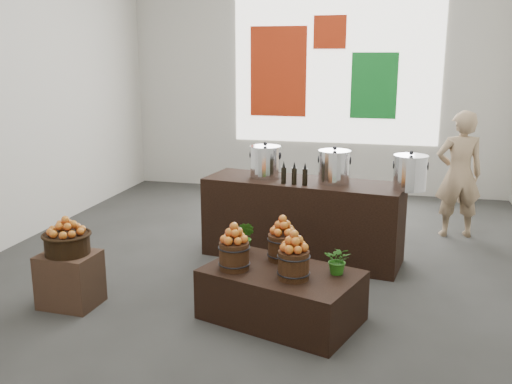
% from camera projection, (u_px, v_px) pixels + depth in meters
% --- Properties ---
extents(ground, '(7.00, 7.00, 0.00)m').
position_uv_depth(ground, '(267.00, 264.00, 6.06)').
color(ground, '#333331').
rests_on(ground, ground).
extents(back_wall, '(6.00, 0.04, 4.00)m').
position_uv_depth(back_wall, '(316.00, 65.00, 8.90)').
color(back_wall, '#BBB8AC').
rests_on(back_wall, ground).
extents(back_opening, '(3.20, 0.02, 2.40)m').
position_uv_depth(back_opening, '(335.00, 66.00, 8.81)').
color(back_opening, white).
rests_on(back_opening, back_wall).
extents(deco_red_left, '(0.90, 0.04, 1.40)m').
position_uv_depth(deco_red_left, '(278.00, 72.00, 9.03)').
color(deco_red_left, '#AF290D').
rests_on(deco_red_left, back_wall).
extents(deco_green_right, '(0.70, 0.04, 1.00)m').
position_uv_depth(deco_green_right, '(374.00, 86.00, 8.73)').
color(deco_green_right, '#127425').
rests_on(deco_green_right, back_wall).
extents(deco_red_upper, '(0.50, 0.04, 0.50)m').
position_uv_depth(deco_red_upper, '(330.00, 32.00, 8.70)').
color(deco_red_upper, '#AF290D').
rests_on(deco_red_upper, back_wall).
extents(crate, '(0.50, 0.42, 0.48)m').
position_uv_depth(crate, '(70.00, 279.00, 5.01)').
color(crate, '#523526').
rests_on(crate, ground).
extents(wicker_basket, '(0.38, 0.38, 0.17)m').
position_uv_depth(wicker_basket, '(67.00, 244.00, 4.93)').
color(wicker_basket, black).
rests_on(wicker_basket, crate).
extents(apples_in_basket, '(0.30, 0.30, 0.16)m').
position_uv_depth(apples_in_basket, '(66.00, 226.00, 4.89)').
color(apples_in_basket, '#B0051C').
rests_on(apples_in_basket, wicker_basket).
extents(display_table, '(1.42, 1.12, 0.43)m').
position_uv_depth(display_table, '(281.00, 295.00, 4.74)').
color(display_table, black).
rests_on(display_table, ground).
extents(apple_bucket_front_left, '(0.25, 0.25, 0.23)m').
position_uv_depth(apple_bucket_front_left, '(234.00, 256.00, 4.71)').
color(apple_bucket_front_left, '#3E2110').
rests_on(apple_bucket_front_left, display_table).
extents(apples_in_bucket_front_left, '(0.19, 0.19, 0.17)m').
position_uv_depth(apples_in_bucket_front_left, '(234.00, 233.00, 4.66)').
color(apples_in_bucket_front_left, '#B0051C').
rests_on(apples_in_bucket_front_left, apple_bucket_front_left).
extents(apple_bucket_front_right, '(0.25, 0.25, 0.23)m').
position_uv_depth(apple_bucket_front_right, '(294.00, 265.00, 4.50)').
color(apple_bucket_front_right, '#3E2110').
rests_on(apple_bucket_front_right, display_table).
extents(apples_in_bucket_front_right, '(0.19, 0.19, 0.17)m').
position_uv_depth(apples_in_bucket_front_right, '(294.00, 241.00, 4.46)').
color(apples_in_bucket_front_right, '#B0051C').
rests_on(apples_in_bucket_front_right, apple_bucket_front_right).
extents(apple_bucket_rear, '(0.25, 0.25, 0.23)m').
position_uv_depth(apple_bucket_rear, '(282.00, 247.00, 4.92)').
color(apple_bucket_rear, '#3E2110').
rests_on(apple_bucket_rear, display_table).
extents(apples_in_bucket_rear, '(0.19, 0.19, 0.17)m').
position_uv_depth(apples_in_bucket_rear, '(283.00, 225.00, 4.87)').
color(apples_in_bucket_rear, '#B0051C').
rests_on(apples_in_bucket_rear, apple_bucket_rear).
extents(herb_garnish_right, '(0.23, 0.21, 0.24)m').
position_uv_depth(herb_garnish_right, '(338.00, 260.00, 4.60)').
color(herb_garnish_right, '#1F5912').
rests_on(herb_garnish_right, display_table).
extents(herb_garnish_left, '(0.20, 0.18, 0.30)m').
position_uv_depth(herb_garnish_left, '(246.00, 237.00, 5.07)').
color(herb_garnish_left, '#1F5912').
rests_on(herb_garnish_left, display_table).
extents(counter, '(2.18, 0.97, 0.86)m').
position_uv_depth(counter, '(302.00, 219.00, 6.15)').
color(counter, black).
rests_on(counter, ground).
extents(stock_pot_left, '(0.33, 0.33, 0.33)m').
position_uv_depth(stock_pot_left, '(265.00, 163.00, 6.17)').
color(stock_pot_left, silver).
rests_on(stock_pot_left, counter).
extents(stock_pot_center, '(0.33, 0.33, 0.33)m').
position_uv_depth(stock_pot_center, '(334.00, 168.00, 5.89)').
color(stock_pot_center, silver).
rests_on(stock_pot_center, counter).
extents(stock_pot_right, '(0.33, 0.33, 0.33)m').
position_uv_depth(stock_pot_right, '(410.00, 173.00, 5.61)').
color(stock_pot_right, silver).
rests_on(stock_pot_right, counter).
extents(oil_cruets, '(0.24, 0.09, 0.24)m').
position_uv_depth(oil_cruets, '(297.00, 173.00, 5.83)').
color(oil_cruets, black).
rests_on(oil_cruets, counter).
extents(shopper, '(0.62, 0.47, 1.54)m').
position_uv_depth(shopper, '(459.00, 174.00, 6.82)').
color(shopper, '#9C805F').
rests_on(shopper, ground).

